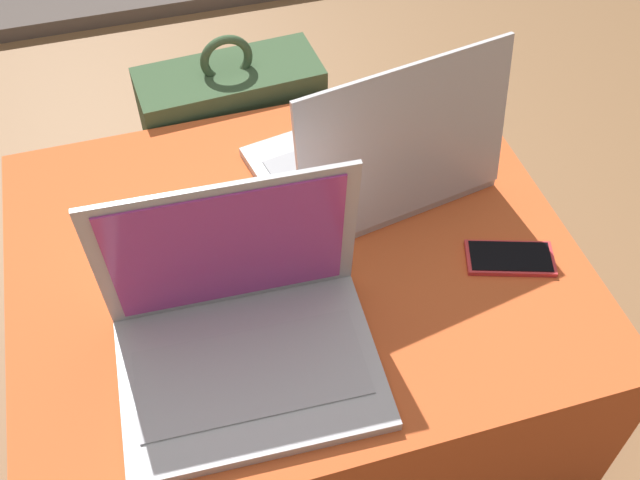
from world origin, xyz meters
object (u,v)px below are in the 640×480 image
Objects in this scene: laptop_far at (378,159)px; cell_phone at (510,258)px; backpack at (237,158)px; laptop_near at (243,330)px.

cell_phone is (0.14, -0.21, -0.05)m from laptop_far.
backpack is (-0.32, 0.55, -0.20)m from cell_phone.
cell_phone is at bearing 116.25° from backpack.
laptop_near reaches higher than cell_phone.
backpack is at bearing 47.89° from cell_phone.
laptop_far reaches higher than backpack.
cell_phone is 0.66m from backpack.
laptop_far is at bearing 45.61° from laptop_near.
laptop_far reaches higher than cell_phone.
laptop_near is at bearing 114.55° from cell_phone.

